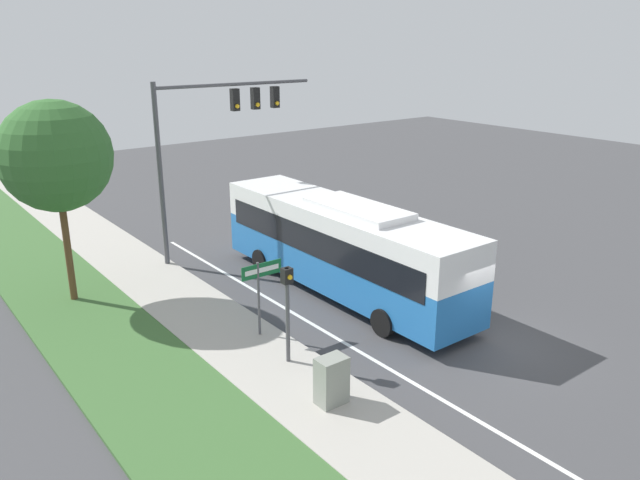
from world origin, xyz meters
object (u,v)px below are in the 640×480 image
at_px(bus, 341,243).
at_px(pedestrian_signal, 287,300).
at_px(signal_gantry, 213,128).
at_px(street_sign, 260,284).
at_px(utility_cabinet, 332,380).

height_order(bus, pedestrian_signal, bus).
bearing_deg(signal_gantry, street_sign, -109.46).
xyz_separation_m(signal_gantry, street_sign, (-2.72, -7.71, -3.62)).
relative_size(street_sign, utility_cabinet, 1.97).
relative_size(bus, utility_cabinet, 9.07).
xyz_separation_m(bus, pedestrian_signal, (-4.60, -3.23, 0.12)).
bearing_deg(pedestrian_signal, street_sign, 80.10).
bearing_deg(utility_cabinet, street_sign, 81.05).
bearing_deg(pedestrian_signal, utility_cabinet, -98.19).
relative_size(bus, pedestrian_signal, 3.88).
bearing_deg(bus, pedestrian_signal, -144.89).
xyz_separation_m(pedestrian_signal, utility_cabinet, (-0.35, -2.41, -1.27)).
bearing_deg(signal_gantry, utility_cabinet, -105.78).
height_order(signal_gantry, pedestrian_signal, signal_gantry).
distance_m(signal_gantry, utility_cabinet, 13.38).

